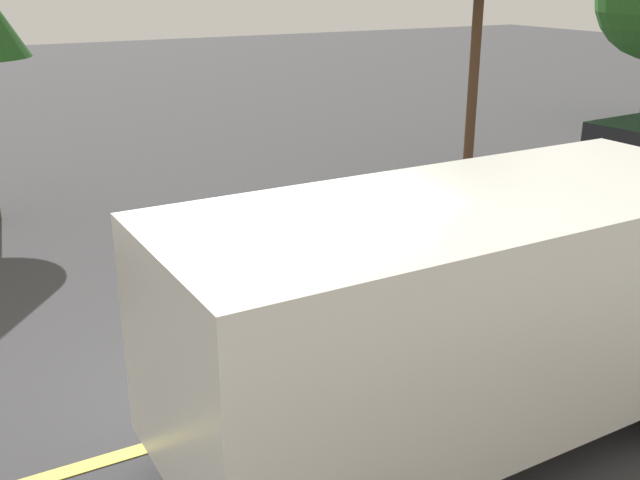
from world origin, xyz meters
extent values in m
plane|color=#38383A|center=(0.00, 0.00, 0.00)|extent=(80.00, 80.00, 0.00)
cube|color=#E0D14C|center=(3.00, 0.00, 0.01)|extent=(28.00, 0.16, 0.01)
cube|color=silver|center=(1.52, -1.15, 1.29)|extent=(5.23, 2.08, 1.82)
cube|color=black|center=(-0.56, -1.18, 1.69)|extent=(0.19, 1.84, 0.80)
cylinder|color=black|center=(-0.26, -0.18, 0.38)|extent=(0.76, 0.27, 0.76)
cylinder|color=black|center=(3.27, -0.12, 0.38)|extent=(0.76, 0.27, 0.76)
cylinder|color=black|center=(6.72, 2.74, 0.32)|extent=(0.65, 0.26, 0.64)
cylinder|color=#513823|center=(7.78, 6.30, 1.94)|extent=(0.21, 0.21, 3.88)
camera|label=1|loc=(-2.26, -5.43, 3.85)|focal=41.69mm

